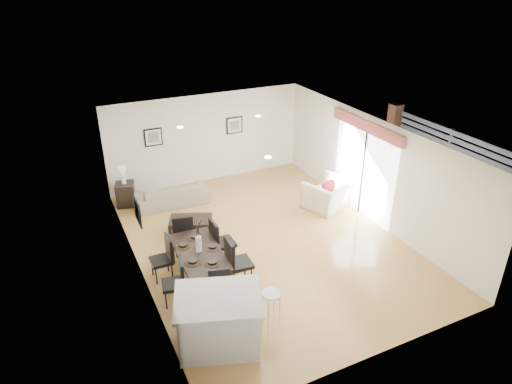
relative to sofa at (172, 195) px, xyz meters
name	(u,v)px	position (x,y,z in m)	size (l,w,h in m)	color
ground	(266,242)	(1.49, -2.90, -0.29)	(8.00, 8.00, 0.00)	tan
wall_back	(207,139)	(1.49, 1.10, 1.06)	(6.00, 0.04, 2.70)	white
wall_front	(381,294)	(1.49, -6.90, 1.06)	(6.00, 0.04, 2.70)	white
wall_left	(136,221)	(-1.51, -2.90, 1.06)	(0.04, 8.00, 2.70)	white
wall_right	(372,169)	(4.49, -2.90, 1.06)	(0.04, 8.00, 2.70)	white
ceiling	(268,136)	(1.49, -2.90, 2.41)	(6.00, 8.00, 0.02)	white
sofa	(172,195)	(0.00, 0.00, 0.00)	(2.01, 0.78, 0.59)	gray
armchair	(329,194)	(3.83, -2.03, 0.10)	(1.21, 1.05, 0.78)	beige
courtyard_plant_a	(442,189)	(7.04, -2.99, 0.01)	(0.55, 0.47, 0.61)	#2D4F22
courtyard_plant_b	(405,164)	(7.31, -1.21, 0.03)	(0.36, 0.36, 0.65)	#2D4F22
dining_table	(199,254)	(-0.44, -3.62, 0.37)	(0.96, 1.81, 0.74)	black
dining_chair_wnear	(177,280)	(-1.06, -4.08, 0.24)	(0.51, 0.51, 0.96)	black
dining_chair_wfar	(165,255)	(-1.06, -3.18, 0.25)	(0.44, 0.44, 0.97)	black
dining_chair_enear	(235,260)	(0.18, -4.06, 0.32)	(0.52, 0.52, 1.10)	black
dining_chair_efar	(219,240)	(0.18, -3.18, 0.30)	(0.48, 0.48, 1.07)	black
dining_chair_head	(220,290)	(-0.42, -4.72, 0.23)	(0.51, 0.51, 0.93)	black
dining_chair_foot	(183,233)	(-0.45, -2.53, 0.29)	(0.54, 0.54, 1.04)	black
vase	(198,240)	(-0.44, -3.62, 0.72)	(0.89, 1.39, 0.73)	white
coffee_table	(191,226)	(-0.02, -1.72, -0.09)	(1.04, 0.62, 0.42)	black
side_table	(126,194)	(-1.16, 0.51, 0.04)	(0.50, 0.50, 0.66)	black
table_lamp	(123,173)	(-1.16, 0.51, 0.69)	(0.26, 0.26, 0.49)	white
cushion	(328,188)	(3.72, -2.15, 0.35)	(0.39, 0.12, 0.39)	maroon
kitchen_island	(219,320)	(-0.74, -5.48, 0.23)	(1.76, 1.55, 1.03)	silver
bar_stool	(271,298)	(0.28, -5.48, 0.36)	(0.35, 0.35, 0.76)	white
framed_print_back_left	(153,137)	(-0.11, 1.07, 1.36)	(0.52, 0.04, 0.52)	black
framed_print_back_right	(234,125)	(2.39, 1.07, 1.36)	(0.52, 0.04, 0.52)	black
framed_print_left_wall	(138,212)	(-1.48, -3.10, 1.36)	(0.04, 0.52, 0.52)	black
sliding_door	(364,154)	(4.45, -2.60, 1.37)	(0.12, 2.70, 2.57)	white
courtyard	(436,154)	(7.65, -2.03, 0.63)	(6.00, 6.00, 2.00)	gray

